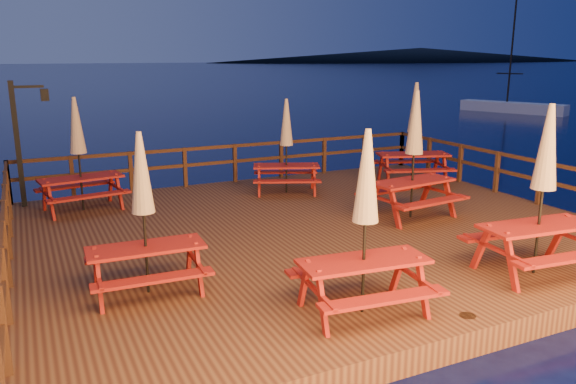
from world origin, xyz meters
name	(u,v)px	position (x,y,z in m)	size (l,w,h in m)	color
ground	(314,245)	(0.00, 0.00, 0.00)	(500.00, 500.00, 0.00)	#050932
deck	(314,236)	(0.00, 0.00, 0.20)	(12.00, 10.00, 0.40)	#422115
deck_piles	(314,258)	(0.00, 0.00, -0.30)	(11.44, 9.44, 1.40)	#331A10
railing	(279,176)	(0.00, 1.78, 1.16)	(11.80, 9.75, 1.10)	#331A10
lamp_post	(24,132)	(-5.39, 4.55, 2.20)	(0.85, 0.18, 3.00)	black
headland_right	(421,55)	(185.00, 230.00, 3.50)	(230.40, 86.40, 7.00)	black
sailboat	(512,108)	(25.63, 18.74, 0.35)	(3.78, 7.11, 10.64)	white
picnic_table_0	(543,188)	(2.14, -3.85, 1.87)	(2.13, 1.82, 2.84)	maroon
picnic_table_1	(79,152)	(-4.29, 3.57, 1.78)	(2.07, 1.79, 2.65)	maroon
picnic_table_2	(286,145)	(0.79, 3.06, 1.69)	(2.15, 1.99, 2.47)	maroon
picnic_table_3	(414,132)	(4.52, 2.55, 1.87)	(2.41, 2.19, 2.84)	maroon
picnic_table_4	(365,220)	(-1.28, -3.85, 1.77)	(1.99, 1.69, 2.63)	maroon
picnic_table_5	(144,212)	(-3.90, -1.85, 1.70)	(1.81, 1.51, 2.50)	maroon
picnic_table_6	(414,153)	(2.34, -0.24, 1.87)	(2.14, 1.83, 2.83)	maroon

